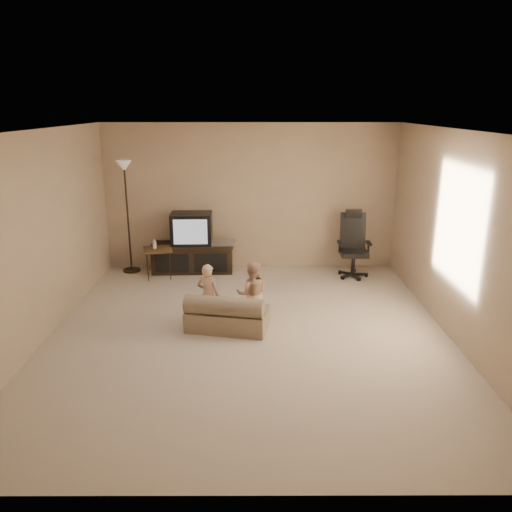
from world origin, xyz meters
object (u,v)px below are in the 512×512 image
at_px(tv_stand, 193,247).
at_px(toddler_right, 252,294).
at_px(office_chair, 353,253).
at_px(child_sofa, 227,315).
at_px(toddler_left, 208,295).
at_px(floor_lamp, 126,192).
at_px(side_table, 157,250).

relative_size(tv_stand, toddler_right, 1.67).
relative_size(office_chair, child_sofa, 1.01).
bearing_deg(tv_stand, office_chair, -7.23).
xyz_separation_m(office_chair, child_sofa, (-2.00, -2.13, -0.20)).
xyz_separation_m(tv_stand, toddler_right, (1.04, -2.23, 0.01)).
bearing_deg(child_sofa, office_chair, 58.07).
xyz_separation_m(office_chair, toddler_right, (-1.68, -1.97, 0.03)).
xyz_separation_m(tv_stand, toddler_left, (0.47, -2.25, -0.00)).
height_order(tv_stand, child_sofa, tv_stand).
bearing_deg(child_sofa, floor_lamp, 138.22).
bearing_deg(floor_lamp, office_chair, -3.79).
xyz_separation_m(child_sofa, toddler_right, (0.32, 0.16, 0.23)).
xyz_separation_m(floor_lamp, toddler_right, (2.11, -2.22, -0.95)).
bearing_deg(toddler_left, office_chair, -118.70).
height_order(tv_stand, floor_lamp, floor_lamp).
height_order(side_table, toddler_right, toddler_right).
bearing_deg(side_table, office_chair, 1.34).
relative_size(office_chair, floor_lamp, 0.58).
bearing_deg(tv_stand, side_table, -150.15).
bearing_deg(toddler_right, floor_lamp, -46.55).
xyz_separation_m(floor_lamp, toddler_left, (1.54, -2.24, -0.97)).
relative_size(side_table, toddler_right, 0.78).
bearing_deg(toddler_right, toddler_left, 1.64).
bearing_deg(toddler_left, tv_stand, -58.48).
distance_m(office_chair, floor_lamp, 3.92).
distance_m(tv_stand, toddler_right, 2.46).
bearing_deg(toddler_left, floor_lamp, -35.67).
relative_size(tv_stand, floor_lamp, 0.76).
distance_m(child_sofa, toddler_right, 0.43).
height_order(floor_lamp, toddler_left, floor_lamp).
xyz_separation_m(side_table, toddler_left, (1.01, -1.91, -0.06)).
relative_size(office_chair, toddler_right, 1.28).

